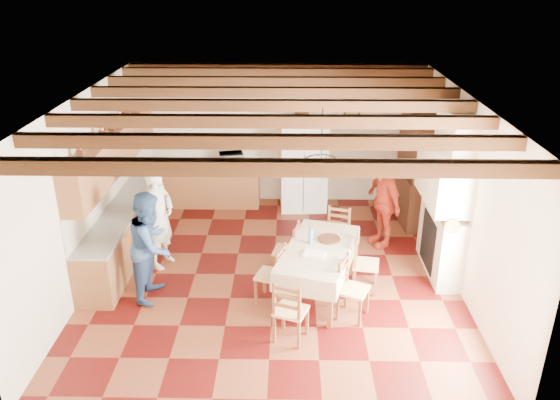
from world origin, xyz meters
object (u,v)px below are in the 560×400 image
(chair_end_far, at_px, (336,235))
(chair_right_far, at_px, (366,263))
(dining_table, at_px, (318,252))
(chair_left_far, at_px, (286,250))
(person_woman_red, at_px, (383,202))
(person_woman_blue, at_px, (152,245))
(chair_end_near, at_px, (291,309))
(chair_left_near, at_px, (270,274))
(hutch, at_px, (416,168))
(refrigerator, at_px, (304,165))
(chair_right_near, at_px, (353,289))
(person_man, at_px, (159,217))
(microwave, at_px, (231,159))

(chair_end_far, bearing_deg, chair_right_far, -50.24)
(dining_table, distance_m, chair_left_far, 0.78)
(chair_end_far, height_order, person_woman_red, person_woman_red)
(chair_left_far, distance_m, person_woman_blue, 2.19)
(chair_end_near, bearing_deg, chair_left_near, -50.40)
(hutch, bearing_deg, refrigerator, 159.15)
(chair_left_far, height_order, person_woman_red, person_woman_red)
(dining_table, distance_m, chair_end_near, 1.26)
(chair_end_near, height_order, chair_end_far, same)
(chair_right_far, distance_m, chair_end_near, 1.75)
(chair_left_near, height_order, person_woman_blue, person_woman_blue)
(chair_left_far, relative_size, person_woman_red, 0.56)
(chair_right_near, xyz_separation_m, chair_end_near, (-0.91, -0.53, 0.00))
(hutch, distance_m, chair_end_near, 4.63)
(hutch, distance_m, chair_left_near, 4.10)
(chair_left_near, distance_m, person_man, 2.25)
(refrigerator, bearing_deg, chair_left_far, -99.93)
(chair_end_far, relative_size, person_woman_blue, 0.55)
(chair_right_far, bearing_deg, chair_end_near, 147.30)
(chair_left_far, xyz_separation_m, chair_end_near, (0.08, -1.71, 0.00))
(person_woman_red, bearing_deg, chair_left_far, -78.45)
(hutch, relative_size, chair_end_near, 2.40)
(refrigerator, bearing_deg, chair_end_far, -79.97)
(chair_right_near, relative_size, chair_end_near, 1.00)
(hutch, bearing_deg, chair_right_far, -119.82)
(refrigerator, relative_size, person_woman_blue, 1.09)
(hutch, distance_m, dining_table, 3.41)
(microwave, bearing_deg, refrigerator, -16.44)
(hutch, xyz_separation_m, person_woman_blue, (-4.60, -2.78, -0.27))
(hutch, height_order, microwave, hutch)
(person_man, xyz_separation_m, microwave, (0.96, 2.62, 0.13))
(refrigerator, height_order, hutch, hutch)
(chair_left_near, distance_m, chair_right_near, 1.30)
(chair_right_near, bearing_deg, chair_left_far, 64.93)
(dining_table, height_order, chair_left_far, chair_left_far)
(chair_end_far, height_order, microwave, microwave)
(chair_right_far, bearing_deg, chair_right_near, 169.79)
(refrigerator, height_order, chair_end_far, refrigerator)
(dining_table, relative_size, chair_right_far, 2.15)
(chair_right_far, xyz_separation_m, person_woman_red, (0.49, 1.58, 0.37))
(chair_left_far, xyz_separation_m, person_man, (-2.15, 0.33, 0.42))
(chair_right_near, distance_m, person_woman_blue, 3.13)
(chair_left_far, distance_m, person_woman_red, 2.14)
(chair_left_far, bearing_deg, chair_left_near, -5.10)
(refrigerator, bearing_deg, person_woman_blue, -127.76)
(dining_table, bearing_deg, refrigerator, 92.69)
(refrigerator, xyz_separation_m, chair_left_far, (-0.34, -2.84, -0.48))
(person_woman_blue, bearing_deg, chair_end_far, -62.36)
(chair_left_far, height_order, chair_end_near, same)
(chair_right_near, distance_m, person_woman_red, 2.49)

